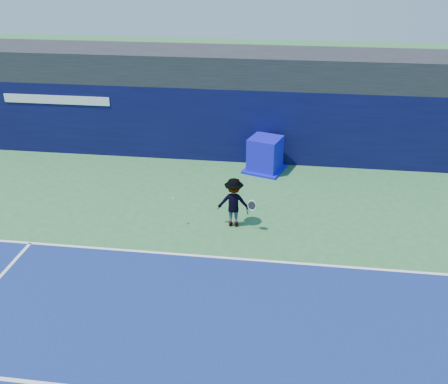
{
  "coord_description": "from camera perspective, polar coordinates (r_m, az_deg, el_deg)",
  "views": [
    {
      "loc": [
        2.44,
        -8.78,
        8.0
      ],
      "look_at": [
        0.55,
        5.2,
        1.0
      ],
      "focal_mm": 40.0,
      "sensor_mm": 36.0,
      "label": 1
    }
  ],
  "objects": [
    {
      "name": "tennis_ball",
      "position": [
        15.46,
        -5.85,
        -0.76
      ],
      "size": [
        0.07,
        0.07,
        0.07
      ],
      "color": "#BADF18",
      "rests_on": "ground"
    },
    {
      "name": "equipment_cart",
      "position": [
        19.59,
        4.71,
        4.16
      ],
      "size": [
        1.78,
        1.78,
        1.36
      ],
      "color": "#140EC6",
      "rests_on": "ground"
    },
    {
      "name": "ground",
      "position": [
        12.13,
        -6.08,
        -15.07
      ],
      "size": [
        80.0,
        80.0,
        0.0
      ],
      "primitive_type": "plane",
      "color": "#316D39",
      "rests_on": "ground"
    },
    {
      "name": "baseline",
      "position": [
        14.44,
        -3.36,
        -7.25
      ],
      "size": [
        24.0,
        0.1,
        0.01
      ],
      "primitive_type": "cube",
      "color": "white",
      "rests_on": "ground"
    },
    {
      "name": "back_wall_assembly",
      "position": [
        20.49,
        0.44,
        7.89
      ],
      "size": [
        36.0,
        1.03,
        3.0
      ],
      "color": "#090A34",
      "rests_on": "ground"
    },
    {
      "name": "tennis_player",
      "position": [
        15.53,
        1.13,
        -1.21
      ],
      "size": [
        1.26,
        0.68,
        1.61
      ],
      "color": "white",
      "rests_on": "ground"
    },
    {
      "name": "stadium_band",
      "position": [
        20.9,
        0.83,
        14.23
      ],
      "size": [
        36.0,
        3.0,
        1.2
      ],
      "primitive_type": "cube",
      "color": "black",
      "rests_on": "back_wall_assembly"
    }
  ]
}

